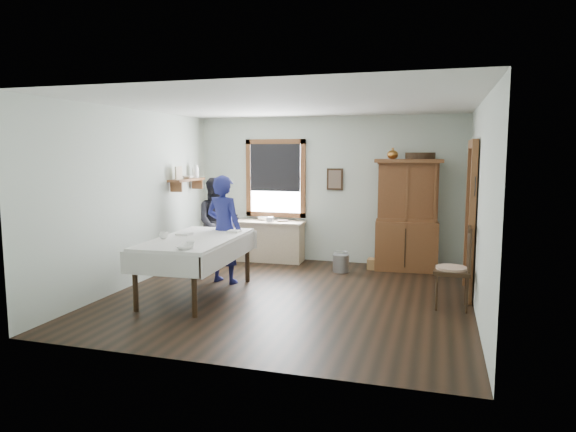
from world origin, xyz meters
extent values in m
cube|color=black|center=(0.00, 0.00, 0.01)|extent=(5.00, 5.00, 0.01)
cube|color=beige|center=(0.00, 0.00, 2.70)|extent=(5.00, 5.00, 0.01)
cube|color=silver|center=(0.00, 2.50, 1.35)|extent=(5.00, 0.01, 2.70)
cube|color=silver|center=(0.00, -2.50, 1.35)|extent=(5.00, 0.01, 2.70)
cube|color=silver|center=(-2.50, 0.00, 1.35)|extent=(0.01, 5.00, 2.70)
cube|color=silver|center=(2.50, 0.00, 1.35)|extent=(0.01, 5.00, 2.70)
cube|color=white|center=(-1.00, 2.48, 1.55)|extent=(1.00, 0.02, 1.30)
cube|color=brown|center=(-1.00, 2.46, 2.25)|extent=(1.18, 0.06, 0.09)
cube|color=brown|center=(-1.00, 2.46, 0.85)|extent=(1.18, 0.06, 0.09)
cube|color=brown|center=(-1.54, 2.46, 1.55)|extent=(0.09, 0.06, 1.48)
cube|color=brown|center=(-0.46, 2.46, 1.55)|extent=(0.09, 0.06, 1.48)
cube|color=black|center=(-1.00, 2.44, 1.75)|extent=(0.98, 0.03, 0.89)
cube|color=#41352E|center=(2.47, 0.85, 1.05)|extent=(0.03, 0.90, 2.10)
cube|color=brown|center=(2.44, 0.34, 1.05)|extent=(0.08, 0.12, 2.10)
cube|color=brown|center=(2.44, 1.36, 1.05)|extent=(0.08, 0.12, 2.10)
cube|color=brown|center=(2.44, 0.85, 2.16)|extent=(0.08, 1.14, 0.12)
cube|color=brown|center=(-2.37, 1.50, 1.55)|extent=(0.24, 1.00, 0.04)
cube|color=brown|center=(-2.37, 1.10, 1.45)|extent=(0.22, 0.03, 0.18)
cube|color=brown|center=(-2.37, 1.90, 1.45)|extent=(0.22, 0.03, 0.18)
cube|color=#C9B28B|center=(-2.37, 1.20, 1.68)|extent=(0.03, 0.22, 0.24)
cylinder|color=white|center=(-2.37, 1.85, 1.68)|extent=(0.12, 0.12, 0.22)
cube|color=#332212|center=(0.15, 2.46, 1.55)|extent=(0.30, 0.04, 0.40)
torus|color=black|center=(2.45, 0.30, 1.72)|extent=(0.01, 0.27, 0.27)
cube|color=#C9B28B|center=(-1.05, 2.20, 0.38)|extent=(1.34, 0.54, 0.76)
cube|color=brown|center=(1.48, 2.16, 0.96)|extent=(1.17, 0.63, 1.93)
cube|color=silver|center=(-1.29, -0.33, 0.42)|extent=(1.20, 2.15, 0.84)
cube|color=#332212|center=(2.21, 0.07, 0.55)|extent=(0.53, 0.53, 1.09)
cube|color=#92959A|center=(0.42, 1.70, 0.15)|extent=(0.35, 0.35, 0.30)
cube|color=#B18250|center=(1.00, 2.06, 0.09)|extent=(0.32, 0.23, 0.19)
imported|color=navy|center=(-1.21, 0.47, 0.78)|extent=(0.64, 0.50, 1.57)
imported|color=black|center=(-1.78, 1.48, 0.74)|extent=(0.91, 0.85, 1.48)
imported|color=white|center=(-1.68, -0.55, 0.89)|extent=(0.13, 0.13, 0.10)
imported|color=white|center=(-0.97, -1.11, 0.89)|extent=(0.13, 0.13, 0.10)
imported|color=white|center=(-1.02, -1.18, 0.87)|extent=(0.27, 0.27, 0.05)
imported|color=brown|center=(-0.90, 2.25, 0.77)|extent=(0.23, 0.26, 0.02)
imported|color=white|center=(-1.20, 2.29, 0.79)|extent=(0.25, 0.25, 0.07)
imported|color=white|center=(-2.37, 1.55, 1.60)|extent=(0.22, 0.22, 0.05)
camera|label=1|loc=(2.01, -6.86, 2.04)|focal=32.00mm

